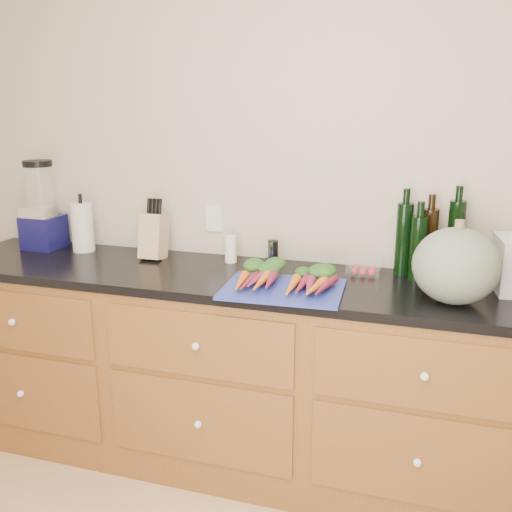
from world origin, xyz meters
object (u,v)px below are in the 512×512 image
(cutting_board, at_px, (283,289))
(carrots, at_px, (286,278))
(tomato_box, at_px, (364,267))
(paper_towel, at_px, (82,227))
(blender_appliance, at_px, (42,210))
(squash, at_px, (456,266))
(knife_block, at_px, (154,236))

(cutting_board, height_order, carrots, carrots)
(cutting_board, distance_m, tomato_box, 0.44)
(cutting_board, relative_size, paper_towel, 1.93)
(cutting_board, bearing_deg, blender_appliance, 167.03)
(carrots, relative_size, squash, 1.29)
(blender_appliance, bearing_deg, tomato_box, 0.43)
(tomato_box, bearing_deg, squash, -36.28)
(paper_towel, bearing_deg, knife_block, -2.78)
(carrots, relative_size, tomato_box, 2.84)
(paper_towel, bearing_deg, carrots, -13.42)
(knife_block, relative_size, tomato_box, 1.48)
(cutting_board, distance_m, squash, 0.67)
(blender_appliance, height_order, tomato_box, blender_appliance)
(carrots, distance_m, blender_appliance, 1.41)
(tomato_box, bearing_deg, carrots, -135.21)
(cutting_board, xyz_separation_m, squash, (0.66, 0.06, 0.14))
(cutting_board, xyz_separation_m, blender_appliance, (-1.38, 0.32, 0.19))
(carrots, xyz_separation_m, squash, (0.66, 0.01, 0.11))
(cutting_board, distance_m, paper_towel, 1.19)
(carrots, distance_m, knife_block, 0.78)
(paper_towel, relative_size, knife_block, 1.14)
(blender_appliance, bearing_deg, paper_towel, 0.60)
(paper_towel, bearing_deg, blender_appliance, -179.40)
(cutting_board, xyz_separation_m, tomato_box, (0.28, 0.33, 0.03))
(blender_appliance, height_order, paper_towel, blender_appliance)
(knife_block, xyz_separation_m, tomato_box, (1.02, 0.03, -0.07))
(paper_towel, bearing_deg, squash, -8.31)
(knife_block, bearing_deg, paper_towel, 177.22)
(cutting_board, bearing_deg, knife_block, 157.69)
(cutting_board, bearing_deg, carrots, 90.00)
(tomato_box, bearing_deg, blender_appliance, -179.57)
(cutting_board, xyz_separation_m, carrots, (-0.00, 0.05, 0.03))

